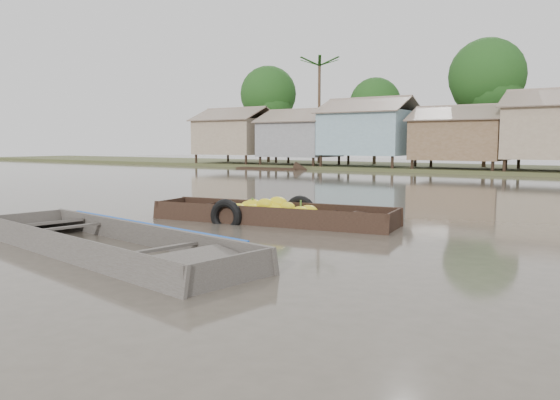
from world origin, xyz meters
The scene contains 3 objects.
ground centered at (0.00, 0.00, 0.00)m, with size 120.00×120.00×0.00m, color #4B4439.
banana_boat centered at (-1.37, 3.03, 0.19)m, with size 6.50×2.40×0.91m.
viewer_boat centered at (-1.68, -1.77, 0.05)m, with size 7.30×3.02×0.57m.
Camera 1 is at (6.42, -8.28, 2.01)m, focal length 35.00 mm.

